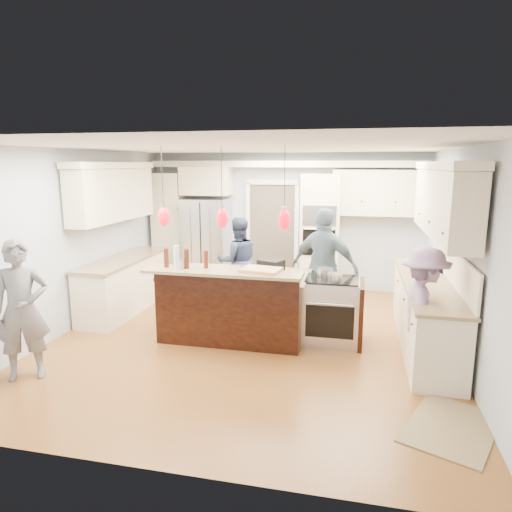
{
  "coord_description": "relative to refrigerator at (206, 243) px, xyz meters",
  "views": [
    {
      "loc": [
        1.44,
        -6.07,
        2.48
      ],
      "look_at": [
        0.0,
        0.35,
        1.15
      ],
      "focal_mm": 32.0,
      "sensor_mm": 36.0,
      "label": 1
    }
  ],
  "objects": [
    {
      "name": "water_bottle",
      "position": [
        0.71,
        -3.26,
        0.38
      ],
      "size": [
        0.09,
        0.09,
        0.32
      ],
      "primitive_type": "cylinder",
      "rotation": [
        0.0,
        0.0,
        0.15
      ],
      "color": "silver",
      "rests_on": "kitchen_island"
    },
    {
      "name": "pot_small",
      "position": [
        2.72,
        -2.6,
        0.07
      ],
      "size": [
        0.2,
        0.2,
        0.1
      ],
      "primitive_type": "cylinder",
      "color": "#B7B7BC",
      "rests_on": "island_range"
    },
    {
      "name": "pot_large",
      "position": [
        2.57,
        -2.41,
        0.08
      ],
      "size": [
        0.22,
        0.22,
        0.13
      ],
      "primitive_type": "cylinder",
      "color": "#B7B7BC",
      "rests_on": "island_range"
    },
    {
      "name": "floor_rug",
      "position": [
        3.95,
        -4.44,
        -0.89
      ],
      "size": [
        1.11,
        1.28,
        0.01
      ],
      "primitive_type": "cube",
      "rotation": [
        0.0,
        0.0,
        -0.41
      ],
      "color": "#917D4F",
      "rests_on": "ground"
    },
    {
      "name": "back_upper_cabinets",
      "position": [
        0.8,
        0.12,
        0.77
      ],
      "size": [
        5.3,
        0.61,
        2.54
      ],
      "color": "beige",
      "rests_on": "ground"
    },
    {
      "name": "cutting_board",
      "position": [
        1.8,
        -3.11,
        0.24
      ],
      "size": [
        0.55,
        0.43,
        0.04
      ],
      "primitive_type": "cube",
      "rotation": [
        0.0,
        0.0,
        -0.17
      ],
      "color": "tan",
      "rests_on": "kitchen_island"
    },
    {
      "name": "drink_can",
      "position": [
        0.75,
        -3.16,
        0.28
      ],
      "size": [
        0.08,
        0.08,
        0.13
      ],
      "primitive_type": "cylinder",
      "rotation": [
        0.0,
        0.0,
        -0.29
      ],
      "color": "#B7B7BC",
      "rests_on": "kitchen_island"
    },
    {
      "name": "oven_column",
      "position": [
        2.3,
        0.03,
        0.25
      ],
      "size": [
        0.72,
        0.69,
        2.3
      ],
      "color": "beige",
      "rests_on": "ground"
    },
    {
      "name": "beer_bottle_c",
      "position": [
        1.05,
        -3.08,
        0.34
      ],
      "size": [
        0.07,
        0.07,
        0.24
      ],
      "primitive_type": "cylinder",
      "rotation": [
        0.0,
        0.0,
        0.18
      ],
      "color": "#3F190B",
      "rests_on": "kitchen_island"
    },
    {
      "name": "pendant_lights",
      "position": [
        1.3,
        -3.15,
        0.9
      ],
      "size": [
        1.75,
        0.15,
        1.03
      ],
      "color": "black",
      "rests_on": "ground"
    },
    {
      "name": "person_far_left",
      "position": [
        0.94,
        -1.04,
        -0.12
      ],
      "size": [
        0.94,
        0.86,
        1.57
      ],
      "primitive_type": "imported",
      "rotation": [
        0.0,
        0.0,
        3.58
      ],
      "color": "#27324D",
      "rests_on": "ground"
    },
    {
      "name": "beer_bottle_a",
      "position": [
        0.51,
        -3.15,
        0.35
      ],
      "size": [
        0.08,
        0.08,
        0.26
      ],
      "primitive_type": "cylinder",
      "rotation": [
        0.0,
        0.0,
        -0.25
      ],
      "color": "#3F190B",
      "rests_on": "kitchen_island"
    },
    {
      "name": "left_cabinets",
      "position": [
        -0.89,
        -1.84,
        0.16
      ],
      "size": [
        0.64,
        2.3,
        2.51
      ],
      "color": "beige",
      "rests_on": "ground"
    },
    {
      "name": "person_bar_end",
      "position": [
        -0.75,
        -4.39,
        -0.07
      ],
      "size": [
        0.72,
        0.65,
        1.65
      ],
      "primitive_type": "imported",
      "rotation": [
        0.0,
        0.0,
        0.54
      ],
      "color": "slate",
      "rests_on": "ground"
    },
    {
      "name": "ground_plane",
      "position": [
        1.55,
        -2.64,
        -0.9
      ],
      "size": [
        6.0,
        6.0,
        0.0
      ],
      "primitive_type": "plane",
      "color": "#925E28",
      "rests_on": "ground"
    },
    {
      "name": "right_counter_run",
      "position": [
        3.99,
        -2.34,
        0.16
      ],
      "size": [
        0.64,
        3.1,
        2.51
      ],
      "color": "beige",
      "rests_on": "ground"
    },
    {
      "name": "beer_bottle_b",
      "position": [
        0.8,
        -3.15,
        0.35
      ],
      "size": [
        0.08,
        0.08,
        0.26
      ],
      "primitive_type": "cylinder",
      "rotation": [
        0.0,
        0.0,
        0.19
      ],
      "color": "#3F190B",
      "rests_on": "kitchen_island"
    },
    {
      "name": "person_far_right",
      "position": [
        2.52,
        -1.79,
        0.02
      ],
      "size": [
        1.16,
        0.77,
        1.83
      ],
      "primitive_type": "imported",
      "rotation": [
        0.0,
        0.0,
        2.82
      ],
      "color": "slate",
      "rests_on": "ground"
    },
    {
      "name": "room_shell",
      "position": [
        1.55,
        -2.64,
        0.92
      ],
      "size": [
        5.54,
        6.04,
        2.72
      ],
      "color": "#B2BCC6",
      "rests_on": "ground"
    },
    {
      "name": "island_range",
      "position": [
        2.71,
        -2.49,
        -0.44
      ],
      "size": [
        0.82,
        0.71,
        0.92
      ],
      "color": "#B7B7BC",
      "rests_on": "ground"
    },
    {
      "name": "person_range_side",
      "position": [
        3.8,
        -3.21,
        -0.13
      ],
      "size": [
        0.67,
        1.05,
        1.54
      ],
      "primitive_type": "imported",
      "rotation": [
        0.0,
        0.0,
        1.67
      ],
      "color": "gray",
      "rests_on": "ground"
    },
    {
      "name": "refrigerator",
      "position": [
        0.0,
        0.0,
        0.0
      ],
      "size": [
        0.9,
        0.7,
        1.8
      ],
      "primitive_type": "cube",
      "color": "#B7B7BC",
      "rests_on": "ground"
    },
    {
      "name": "kitchen_island",
      "position": [
        1.3,
        -2.57,
        -0.41
      ],
      "size": [
        2.1,
        1.46,
        1.12
      ],
      "color": "black",
      "rests_on": "ground"
    }
  ]
}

